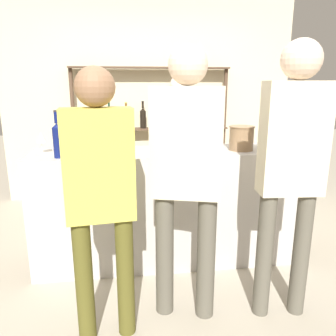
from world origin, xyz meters
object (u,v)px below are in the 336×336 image
object	(u,v)px
counter_bottle_1	(161,133)
customer_right	(292,160)
counter_bottle_3	(197,134)
wine_glass	(41,138)
ice_bucket	(241,138)
counter_bottle_4	(100,134)
counter_bottle_2	(58,139)
server_behind_counter	(179,138)
counter_bottle_0	(173,134)
customer_center	(186,166)
customer_left	(100,187)

from	to	relation	value
counter_bottle_1	customer_right	bearing A→B (deg)	-51.67
counter_bottle_3	customer_right	size ratio (longest dim) A/B	0.18
counter_bottle_1	counter_bottle_3	bearing A→B (deg)	-1.40
wine_glass	ice_bucket	distance (m)	1.65
counter_bottle_4	ice_bucket	xyz separation A→B (m)	(1.19, -0.19, -0.03)
wine_glass	ice_bucket	world-z (taller)	ice_bucket
counter_bottle_2	server_behind_counter	world-z (taller)	server_behind_counter
customer_right	server_behind_counter	size ratio (longest dim) A/B	1.10
counter_bottle_0	ice_bucket	bearing A→B (deg)	-5.02
counter_bottle_1	wine_glass	xyz separation A→B (m)	(-0.98, -0.06, -0.02)
counter_bottle_1	server_behind_counter	xyz separation A→B (m)	(0.29, 0.78, -0.18)
counter_bottle_1	ice_bucket	distance (m)	0.68
counter_bottle_2	wine_glass	distance (m)	0.23
counter_bottle_0	ice_bucket	world-z (taller)	counter_bottle_0
ice_bucket	customer_center	size ratio (longest dim) A/B	0.12
customer_left	counter_bottle_4	bearing A→B (deg)	-2.64
counter_bottle_0	wine_glass	world-z (taller)	counter_bottle_0
counter_bottle_4	customer_left	distance (m)	1.04
wine_glass	customer_center	xyz separation A→B (m)	(1.04, -0.76, -0.08)
counter_bottle_3	ice_bucket	world-z (taller)	counter_bottle_3
customer_left	customer_center	bearing A→B (deg)	-80.18
counter_bottle_0	customer_right	world-z (taller)	customer_right
counter_bottle_3	ice_bucket	bearing A→B (deg)	-18.25
counter_bottle_0	customer_right	distance (m)	1.04
wine_glass	customer_center	distance (m)	1.29
counter_bottle_3	customer_center	world-z (taller)	customer_center
counter_bottle_4	customer_right	xyz separation A→B (m)	(1.23, -0.97, -0.04)
counter_bottle_0	customer_right	bearing A→B (deg)	-53.14
counter_bottle_0	counter_bottle_3	size ratio (longest dim) A/B	1.09
counter_bottle_4	customer_center	distance (m)	1.06
counter_bottle_0	customer_center	size ratio (longest dim) A/B	0.20
counter_bottle_0	counter_bottle_3	distance (m)	0.23
counter_bottle_3	ice_bucket	xyz separation A→B (m)	(0.36, -0.12, -0.03)
counter_bottle_1	ice_bucket	size ratio (longest dim) A/B	1.70
counter_bottle_2	customer_left	distance (m)	0.84
counter_bottle_0	customer_left	size ratio (longest dim) A/B	0.21
counter_bottle_3	server_behind_counter	bearing A→B (deg)	91.60
counter_bottle_0	ice_bucket	xyz separation A→B (m)	(0.58, -0.05, -0.04)
counter_bottle_0	counter_bottle_4	world-z (taller)	counter_bottle_4
counter_bottle_4	customer_right	distance (m)	1.57
counter_bottle_4	customer_left	xyz separation A→B (m)	(0.06, -1.03, -0.16)
wine_glass	customer_left	xyz separation A→B (m)	(0.52, -0.91, -0.15)
customer_center	server_behind_counter	bearing A→B (deg)	7.90
counter_bottle_1	customer_center	size ratio (longest dim) A/B	0.21
counter_bottle_2	customer_left	bearing A→B (deg)	-64.32
counter_bottle_4	wine_glass	world-z (taller)	counter_bottle_4
customer_center	customer_right	bearing A→B (deg)	-81.32
counter_bottle_0	server_behind_counter	size ratio (longest dim) A/B	0.21
counter_bottle_2	customer_left	size ratio (longest dim) A/B	0.22
counter_bottle_2	ice_bucket	bearing A→B (deg)	3.88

